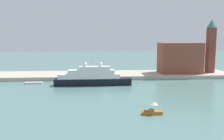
% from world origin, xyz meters
% --- Properties ---
extents(ground, '(400.00, 400.00, 0.00)m').
position_xyz_m(ground, '(0.00, 0.00, 0.00)').
color(ground, slate).
extents(quay_dock, '(110.00, 18.36, 1.49)m').
position_xyz_m(quay_dock, '(0.00, 25.18, 0.74)').
color(quay_dock, '#B7AD99').
rests_on(quay_dock, ground).
extents(large_yacht, '(27.48, 4.16, 10.29)m').
position_xyz_m(large_yacht, '(-5.08, 6.83, 2.75)').
color(large_yacht, black).
rests_on(large_yacht, ground).
extents(small_motorboat, '(4.57, 1.67, 2.85)m').
position_xyz_m(small_motorboat, '(8.83, -27.91, 0.94)').
color(small_motorboat, '#C66019').
rests_on(small_motorboat, ground).
extents(work_barge, '(6.48, 1.54, 0.61)m').
position_xyz_m(work_barge, '(-26.70, 10.93, 0.30)').
color(work_barge, silver).
rests_on(work_barge, ground).
extents(harbor_building, '(17.77, 10.34, 13.16)m').
position_xyz_m(harbor_building, '(33.19, 24.44, 8.07)').
color(harbor_building, brown).
rests_on(harbor_building, quay_dock).
extents(bell_tower, '(4.12, 4.12, 23.27)m').
position_xyz_m(bell_tower, '(47.15, 24.90, 14.07)').
color(bell_tower, brown).
rests_on(bell_tower, quay_dock).
extents(parked_car, '(4.35, 1.68, 1.47)m').
position_xyz_m(parked_car, '(-11.23, 22.92, 2.12)').
color(parked_car, '#1E4C99').
rests_on(parked_car, quay_dock).
extents(person_figure, '(0.36, 0.36, 1.77)m').
position_xyz_m(person_figure, '(-7.34, 19.37, 2.31)').
color(person_figure, '#4C4C4C').
rests_on(person_figure, quay_dock).
extents(mooring_bollard, '(0.41, 0.41, 0.74)m').
position_xyz_m(mooring_bollard, '(-2.64, 16.94, 1.86)').
color(mooring_bollard, black).
rests_on(mooring_bollard, quay_dock).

